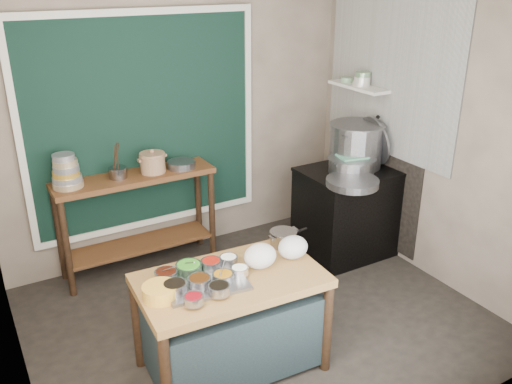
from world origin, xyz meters
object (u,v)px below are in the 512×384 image
stove_block (348,213)px  yellow_basin (160,292)px  saucepan (283,238)px  ceramic_crock (153,164)px  back_counter (138,222)px  stock_pot (356,145)px  prep_table (232,323)px  steamer (352,165)px  utensil_cup (118,173)px  condiment_tray (205,283)px

stove_block → yellow_basin: stove_block is taller
saucepan → ceramic_crock: size_ratio=0.86×
back_counter → stock_pot: size_ratio=2.67×
prep_table → stove_block: bearing=31.0°
prep_table → steamer: steamer is taller
ceramic_crock → yellow_basin: bearing=-109.0°
stove_block → stock_pot: bearing=35.6°
prep_table → yellow_basin: yellow_basin is taller
stove_block → stock_pot: (0.10, 0.07, 0.67)m
prep_table → stove_block: (1.80, 0.96, 0.05)m
saucepan → back_counter: bearing=105.1°
ceramic_crock → utensil_cup: bearing=176.8°
prep_table → condiment_tray: 0.43m
back_counter → steamer: (1.86, -0.78, 0.48)m
stock_pot → prep_table: bearing=-151.6°
yellow_basin → ceramic_crock: (0.57, 1.67, 0.24)m
saucepan → yellow_basin: bearing=-177.4°
yellow_basin → saucepan: bearing=11.1°
back_counter → steamer: bearing=-22.8°
prep_table → stock_pot: 2.28m
back_counter → prep_table: bearing=-86.6°
prep_table → saucepan: bearing=23.4°
yellow_basin → utensil_cup: 1.72m
stove_block → stock_pot: size_ratio=1.66×
stock_pot → steamer: (-0.14, -0.13, -0.14)m
back_counter → yellow_basin: (-0.40, -1.69, 0.32)m
steamer → utensil_cup: bearing=158.7°
utensil_cup → stock_pot: bearing=-17.0°
condiment_tray → steamer: bearing=24.8°
prep_table → yellow_basin: size_ratio=5.48×
steamer → condiment_tray: bearing=-155.2°
utensil_cup → back_counter: bearing=0.4°
prep_table → ceramic_crock: bearing=90.3°
condiment_tray → saucepan: (0.74, 0.20, 0.05)m
stove_block → saucepan: (-1.25, -0.75, 0.38)m
steamer → back_counter: bearing=157.2°
yellow_basin → saucepan: size_ratio=1.09×
saucepan → stock_pot: stock_pot is taller
back_counter → ceramic_crock: size_ratio=5.96×
condiment_tray → utensil_cup: bearing=91.8°
back_counter → stock_pot: 2.20m
back_counter → ceramic_crock: ceramic_crock is taller
ceramic_crock → steamer: (1.68, -0.76, -0.08)m
back_counter → yellow_basin: back_counter is taller
stove_block → ceramic_crock: size_ratio=3.70×
stove_block → steamer: 0.53m
steamer → prep_table: bearing=-152.8°
prep_table → ceramic_crock: size_ratio=5.14×
back_counter → yellow_basin: size_ratio=6.36×
condiment_tray → stock_pot: size_ratio=0.98×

